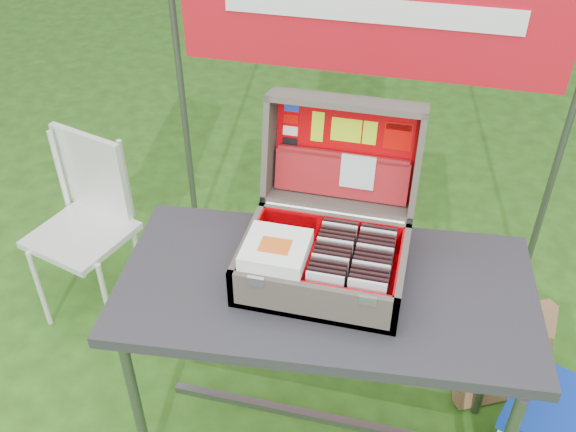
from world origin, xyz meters
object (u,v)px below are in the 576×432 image
(suitcase, at_px, (328,210))
(chair, at_px, (82,237))
(table, at_px, (322,368))
(cardboard_box, at_px, (504,355))

(suitcase, relative_size, chair, 0.62)
(table, relative_size, cardboard_box, 3.14)
(table, height_order, cardboard_box, table)
(table, bearing_deg, suitcase, 96.36)
(table, relative_size, chair, 1.56)
(table, height_order, suitcase, suitcase)
(table, bearing_deg, cardboard_box, 25.34)
(suitcase, bearing_deg, table, -78.12)
(chair, xyz_separation_m, cardboard_box, (1.83, -0.05, -0.21))
(suitcase, height_order, chair, suitcase)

